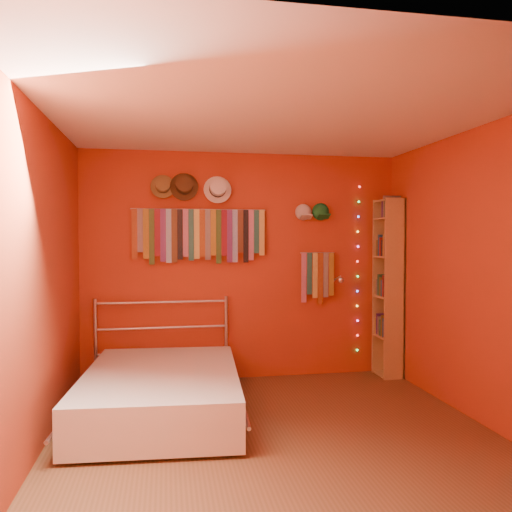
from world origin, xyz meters
TOP-DOWN VIEW (x-y plane):
  - ground at (0.00, 0.00)m, footprint 3.50×3.50m
  - back_wall at (0.00, 1.75)m, footprint 3.50×0.02m
  - right_wall at (1.75, 0.00)m, footprint 0.02×3.50m
  - left_wall at (-1.75, 0.00)m, footprint 0.02×3.50m
  - ceiling at (0.00, 0.00)m, footprint 3.50×3.50m
  - tie_rack at (-0.49, 1.68)m, footprint 1.45×0.03m
  - small_tie_rack at (0.84, 1.69)m, footprint 0.40×0.03m
  - fedora_olive at (-0.88, 1.66)m, footprint 0.26×0.14m
  - fedora_brown at (-0.65, 1.65)m, footprint 0.30×0.16m
  - fedora_white at (-0.29, 1.65)m, footprint 0.30×0.16m
  - cap_white at (0.67, 1.70)m, footprint 0.18×0.23m
  - cap_green at (0.87, 1.70)m, footprint 0.19×0.23m
  - fairy_lights at (1.33, 1.71)m, footprint 0.04×0.02m
  - reading_lamp at (1.04, 1.53)m, footprint 0.07×0.29m
  - bookshelf at (1.66, 1.53)m, footprint 0.25×0.34m
  - bed at (-0.89, 0.68)m, footprint 1.53×1.97m

SIDE VIEW (x-z plane):
  - ground at x=0.00m, z-range 0.00..0.00m
  - bed at x=-0.89m, z-range -0.25..0.68m
  - bookshelf at x=1.66m, z-range 0.02..2.02m
  - reading_lamp at x=1.04m, z-range 1.06..1.14m
  - small_tie_rack at x=0.84m, z-range 0.85..1.44m
  - fairy_lights at x=1.33m, z-range 0.25..2.16m
  - back_wall at x=0.00m, z-range 0.00..2.50m
  - right_wall at x=1.75m, z-range 0.00..2.50m
  - left_wall at x=-1.75m, z-range 0.00..2.50m
  - tie_rack at x=-0.49m, z-range 1.31..1.91m
  - cap_white at x=0.67m, z-range 1.76..1.94m
  - cap_green at x=0.87m, z-range 1.76..1.95m
  - fedora_white at x=-0.29m, z-range 1.95..2.24m
  - fedora_olive at x=-0.88m, z-range 1.99..2.24m
  - fedora_brown at x=-0.65m, z-range 1.97..2.27m
  - ceiling at x=0.00m, z-range 2.49..2.51m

